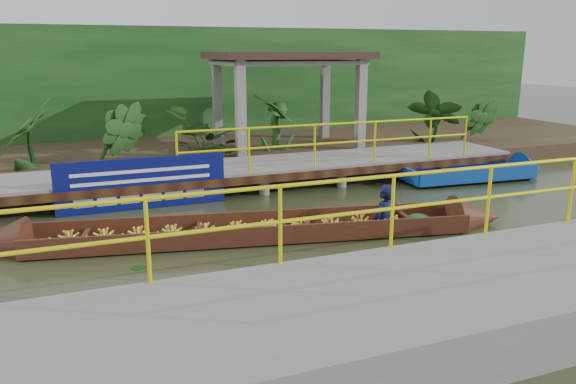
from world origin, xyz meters
name	(u,v)px	position (x,y,z in m)	size (l,w,h in m)	color
ground	(262,234)	(0.00, 0.00, 0.00)	(80.00, 80.00, 0.00)	#2F351A
land_strip	(180,153)	(0.00, 7.50, 0.23)	(30.00, 8.00, 0.45)	#34291A
far_dock	(214,171)	(0.02, 3.43, 0.48)	(16.00, 2.06, 1.66)	slate
near_dock	(455,303)	(1.00, -4.20, 0.30)	(18.00, 2.40, 1.73)	slate
pavilion	(287,65)	(3.00, 6.30, 2.82)	(4.40, 3.00, 3.00)	slate
foliage_backdrop	(163,89)	(0.00, 10.00, 2.00)	(30.00, 0.80, 4.00)	#133B14
vendor_boat	(270,226)	(0.09, -0.24, 0.21)	(9.51, 2.75, 2.00)	#39160F
moored_blue_boat	(499,172)	(7.24, 2.02, 0.17)	(4.03, 1.32, 0.94)	#0E3D9C
blue_banner	(143,183)	(-1.75, 2.48, 0.56)	(3.48, 0.04, 1.09)	#0B105E
tropical_plants	(275,124)	(2.25, 5.30, 1.26)	(14.30, 1.30, 1.62)	#133B14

